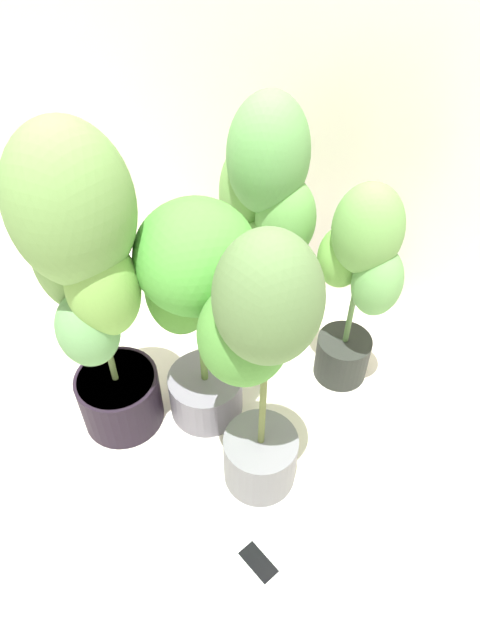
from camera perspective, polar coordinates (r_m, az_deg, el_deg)
ground_plane at (r=1.97m, az=-3.98°, el=-10.63°), size 8.00×8.00×0.00m
mylar_back_wall at (r=1.99m, az=6.95°, el=26.77°), size 3.20×0.01×2.00m
potted_plant_center at (r=1.61m, az=-4.69°, el=2.62°), size 0.47×0.47×0.85m
potted_plant_front_right at (r=1.40m, az=1.84°, el=-3.50°), size 0.38×0.34×0.96m
potted_plant_front_left at (r=1.55m, az=-15.35°, el=4.06°), size 0.43×0.43×1.10m
potted_plant_back_right at (r=1.80m, az=12.04°, el=4.25°), size 0.35×0.26×0.81m
potted_plant_back_center at (r=1.88m, az=2.57°, el=11.20°), size 0.39×0.35×0.97m
cell_phone at (r=1.75m, az=1.89°, el=-23.62°), size 0.16×0.12×0.01m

